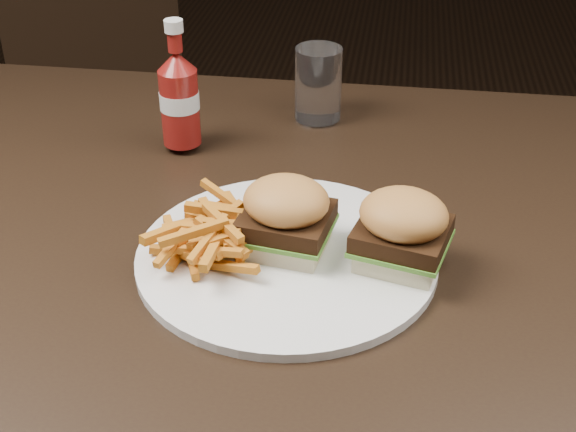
# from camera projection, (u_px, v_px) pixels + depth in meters

# --- Properties ---
(dining_table) EXTENTS (1.20, 0.80, 0.04)m
(dining_table) POSITION_uv_depth(u_px,v_px,m) (201.00, 222.00, 0.96)
(dining_table) COLOR black
(dining_table) RESTS_ON ground
(chair_far) EXTENTS (0.49, 0.49, 0.04)m
(chair_far) POSITION_uv_depth(u_px,v_px,m) (103.00, 117.00, 1.91)
(chair_far) COLOR black
(chair_far) RESTS_ON ground
(plate) EXTENTS (0.32, 0.32, 0.01)m
(plate) POSITION_uv_depth(u_px,v_px,m) (287.00, 256.00, 0.86)
(plate) COLOR white
(plate) RESTS_ON dining_table
(sandwich_half_a) EXTENTS (0.09, 0.09, 0.02)m
(sandwich_half_a) POSITION_uv_depth(u_px,v_px,m) (286.00, 239.00, 0.86)
(sandwich_half_a) COLOR beige
(sandwich_half_a) RESTS_ON plate
(sandwich_half_b) EXTENTS (0.10, 0.09, 0.02)m
(sandwich_half_b) POSITION_uv_depth(u_px,v_px,m) (400.00, 253.00, 0.83)
(sandwich_half_b) COLOR beige
(sandwich_half_b) RESTS_ON plate
(fries_pile) EXTENTS (0.14, 0.14, 0.05)m
(fries_pile) POSITION_uv_depth(u_px,v_px,m) (217.00, 228.00, 0.85)
(fries_pile) COLOR gold
(fries_pile) RESTS_ON plate
(ketchup_bottle) EXTENTS (0.07, 0.07, 0.10)m
(ketchup_bottle) POSITION_uv_depth(u_px,v_px,m) (180.00, 107.00, 1.05)
(ketchup_bottle) COLOR maroon
(ketchup_bottle) RESTS_ON dining_table
(tumbler) EXTENTS (0.08, 0.08, 0.10)m
(tumbler) POSITION_uv_depth(u_px,v_px,m) (318.00, 84.00, 1.13)
(tumbler) COLOR white
(tumbler) RESTS_ON dining_table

